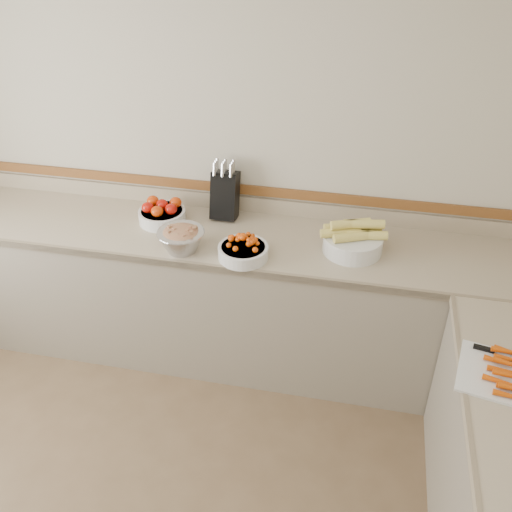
% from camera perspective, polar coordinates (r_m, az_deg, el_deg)
% --- Properties ---
extents(back_wall, '(4.00, 0.00, 4.00)m').
position_cam_1_polar(back_wall, '(3.47, -3.50, 10.66)').
color(back_wall, beige).
rests_on(back_wall, ground_plane).
extents(counter_back, '(4.00, 0.65, 1.08)m').
position_cam_1_polar(counter_back, '(3.62, -4.37, -3.78)').
color(counter_back, tan).
rests_on(counter_back, ground_plane).
extents(knife_block, '(0.16, 0.19, 0.38)m').
position_cam_1_polar(knife_block, '(3.47, -3.13, 6.22)').
color(knife_block, black).
rests_on(knife_block, counter_back).
extents(tomato_bowl, '(0.29, 0.29, 0.14)m').
position_cam_1_polar(tomato_bowl, '(3.50, -9.39, 4.27)').
color(tomato_bowl, silver).
rests_on(tomato_bowl, counter_back).
extents(cherry_tomato_bowl, '(0.28, 0.28, 0.15)m').
position_cam_1_polar(cherry_tomato_bowl, '(3.12, -1.29, 0.64)').
color(cherry_tomato_bowl, silver).
rests_on(cherry_tomato_bowl, counter_back).
extents(corn_bowl, '(0.37, 0.33, 0.20)m').
position_cam_1_polar(corn_bowl, '(3.21, 9.69, 1.65)').
color(corn_bowl, silver).
rests_on(corn_bowl, counter_back).
extents(rhubarb_bowl, '(0.27, 0.27, 0.15)m').
position_cam_1_polar(rhubarb_bowl, '(3.19, -7.49, 1.75)').
color(rhubarb_bowl, '#B2B2BA').
rests_on(rhubarb_bowl, counter_back).
extents(cutting_board, '(0.47, 0.40, 0.06)m').
position_cam_1_polar(cutting_board, '(2.65, 24.08, -10.81)').
color(cutting_board, silver).
rests_on(cutting_board, counter_right).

